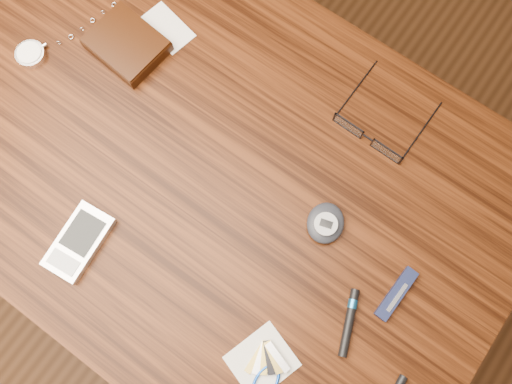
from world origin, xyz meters
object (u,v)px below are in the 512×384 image
(desk, at_px, (218,184))
(wallet_and_card, at_px, (128,44))
(notepad_keys, at_px, (265,371))
(pedometer, at_px, (326,223))
(pocket_knife, at_px, (396,294))
(eyeglasses, at_px, (370,135))
(pda_phone, at_px, (79,242))
(pocket_watch, at_px, (38,48))

(desk, height_order, wallet_and_card, wallet_and_card)
(notepad_keys, bearing_deg, pedometer, 101.98)
(wallet_and_card, xyz_separation_m, pocket_knife, (0.59, -0.09, -0.01))
(eyeglasses, relative_size, notepad_keys, 1.27)
(pda_phone, xyz_separation_m, notepad_keys, (0.34, 0.01, -0.00))
(pedometer, relative_size, pocket_knife, 0.89)
(pocket_knife, bearing_deg, wallet_and_card, 171.54)
(pocket_watch, distance_m, pda_phone, 0.35)
(eyeglasses, xyz_separation_m, pocket_watch, (-0.55, -0.19, -0.01))
(notepad_keys, bearing_deg, desk, 140.51)
(eyeglasses, bearing_deg, desk, -133.16)
(desk, height_order, pda_phone, pda_phone)
(desk, xyz_separation_m, notepad_keys, (0.25, -0.20, 0.11))
(eyeglasses, distance_m, pda_phone, 0.49)
(wallet_and_card, height_order, pda_phone, wallet_and_card)
(wallet_and_card, relative_size, pedometer, 2.01)
(eyeglasses, bearing_deg, wallet_and_card, -166.59)
(wallet_and_card, bearing_deg, pocket_watch, -142.93)
(pda_phone, bearing_deg, wallet_and_card, 116.38)
(desk, bearing_deg, pocket_knife, 0.04)
(pocket_watch, height_order, pocket_knife, pocket_watch)
(wallet_and_card, bearing_deg, pocket_knife, -8.46)
(notepad_keys, distance_m, pocket_knife, 0.23)
(desk, relative_size, pocket_knife, 11.10)
(desk, relative_size, pda_phone, 8.33)
(eyeglasses, height_order, pedometer, eyeglasses)
(pedometer, bearing_deg, desk, -172.30)
(pda_phone, height_order, pocket_knife, pda_phone)
(pocket_watch, bearing_deg, eyeglasses, 19.59)
(eyeglasses, distance_m, pocket_watch, 0.58)
(desk, bearing_deg, pocket_watch, -179.13)
(eyeglasses, bearing_deg, pocket_watch, -160.41)
(pocket_watch, relative_size, notepad_keys, 3.61)
(desk, relative_size, pocket_watch, 2.59)
(pda_phone, distance_m, pedometer, 0.38)
(eyeglasses, bearing_deg, notepad_keys, -79.73)
(pda_phone, xyz_separation_m, pocket_knife, (0.44, 0.22, -0.00))
(pedometer, distance_m, notepad_keys, 0.24)
(notepad_keys, bearing_deg, pocket_watch, 162.14)
(wallet_and_card, height_order, eyeglasses, eyeglasses)
(pda_phone, relative_size, notepad_keys, 1.12)
(wallet_and_card, relative_size, pocket_watch, 0.42)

